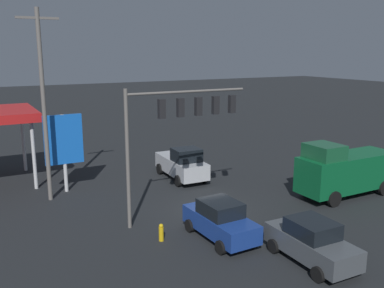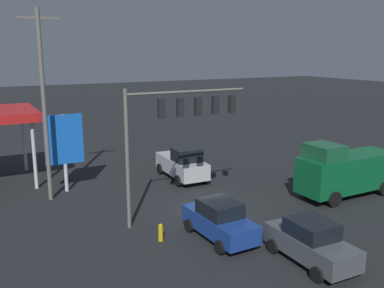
{
  "view_description": "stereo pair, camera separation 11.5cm",
  "coord_description": "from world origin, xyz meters",
  "px_view_note": "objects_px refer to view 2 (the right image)",
  "views": [
    {
      "loc": [
        11.96,
        20.05,
        9.09
      ],
      "look_at": [
        0.0,
        -2.0,
        3.6
      ],
      "focal_mm": 40.0,
      "sensor_mm": 36.0,
      "label": 1
    },
    {
      "loc": [
        11.85,
        20.1,
        9.09
      ],
      "look_at": [
        0.0,
        -2.0,
        3.6
      ],
      "focal_mm": 40.0,
      "sensor_mm": 36.0,
      "label": 2
    }
  ],
  "objects_px": {
    "delivery_truck": "(345,170)",
    "pickup_parked": "(182,164)",
    "price_sign": "(64,141)",
    "sedan_waiting": "(220,220)",
    "utility_pole": "(44,103)",
    "traffic_signal_assembly": "(179,118)",
    "sedan_far": "(311,242)",
    "fire_hydrant": "(161,232)"
  },
  "relations": [
    {
      "from": "sedan_far",
      "to": "fire_hydrant",
      "type": "relative_size",
      "value": 5.04
    },
    {
      "from": "traffic_signal_assembly",
      "to": "utility_pole",
      "type": "bearing_deg",
      "value": -48.07
    },
    {
      "from": "utility_pole",
      "to": "delivery_truck",
      "type": "bearing_deg",
      "value": 153.73
    },
    {
      "from": "traffic_signal_assembly",
      "to": "sedan_waiting",
      "type": "height_order",
      "value": "traffic_signal_assembly"
    },
    {
      "from": "pickup_parked",
      "to": "fire_hydrant",
      "type": "height_order",
      "value": "pickup_parked"
    },
    {
      "from": "utility_pole",
      "to": "delivery_truck",
      "type": "relative_size",
      "value": 1.69
    },
    {
      "from": "sedan_waiting",
      "to": "fire_hydrant",
      "type": "xyz_separation_m",
      "value": [
        2.68,
        -1.12,
        -0.51
      ]
    },
    {
      "from": "sedan_far",
      "to": "fire_hydrant",
      "type": "xyz_separation_m",
      "value": [
        4.89,
        -5.07,
        -0.51
      ]
    },
    {
      "from": "price_sign",
      "to": "sedan_waiting",
      "type": "xyz_separation_m",
      "value": [
        -5.05,
        10.99,
        -2.42
      ]
    },
    {
      "from": "traffic_signal_assembly",
      "to": "price_sign",
      "type": "relative_size",
      "value": 1.42
    },
    {
      "from": "delivery_truck",
      "to": "pickup_parked",
      "type": "relative_size",
      "value": 1.29
    },
    {
      "from": "traffic_signal_assembly",
      "to": "delivery_truck",
      "type": "relative_size",
      "value": 1.07
    },
    {
      "from": "price_sign",
      "to": "sedan_far",
      "type": "height_order",
      "value": "price_sign"
    },
    {
      "from": "fire_hydrant",
      "to": "price_sign",
      "type": "bearing_deg",
      "value": -76.46
    },
    {
      "from": "price_sign",
      "to": "sedan_far",
      "type": "bearing_deg",
      "value": 115.95
    },
    {
      "from": "pickup_parked",
      "to": "sedan_far",
      "type": "relative_size",
      "value": 1.19
    },
    {
      "from": "delivery_truck",
      "to": "fire_hydrant",
      "type": "distance_m",
      "value": 13.07
    },
    {
      "from": "sedan_waiting",
      "to": "fire_hydrant",
      "type": "distance_m",
      "value": 2.95
    },
    {
      "from": "sedan_far",
      "to": "fire_hydrant",
      "type": "distance_m",
      "value": 7.06
    },
    {
      "from": "delivery_truck",
      "to": "pickup_parked",
      "type": "distance_m",
      "value": 11.05
    },
    {
      "from": "traffic_signal_assembly",
      "to": "utility_pole",
      "type": "xyz_separation_m",
      "value": [
        5.77,
        -6.42,
        0.47
      ]
    },
    {
      "from": "pickup_parked",
      "to": "price_sign",
      "type": "bearing_deg",
      "value": -95.75
    },
    {
      "from": "price_sign",
      "to": "fire_hydrant",
      "type": "height_order",
      "value": "price_sign"
    },
    {
      "from": "traffic_signal_assembly",
      "to": "fire_hydrant",
      "type": "bearing_deg",
      "value": 46.75
    },
    {
      "from": "delivery_truck",
      "to": "pickup_parked",
      "type": "bearing_deg",
      "value": -48.0
    },
    {
      "from": "traffic_signal_assembly",
      "to": "fire_hydrant",
      "type": "height_order",
      "value": "traffic_signal_assembly"
    },
    {
      "from": "utility_pole",
      "to": "delivery_truck",
      "type": "xyz_separation_m",
      "value": [
        -16.61,
        8.2,
        -4.36
      ]
    },
    {
      "from": "sedan_waiting",
      "to": "pickup_parked",
      "type": "distance_m",
      "value": 10.27
    },
    {
      "from": "pickup_parked",
      "to": "sedan_waiting",
      "type": "bearing_deg",
      "value": -14.28
    },
    {
      "from": "traffic_signal_assembly",
      "to": "sedan_far",
      "type": "distance_m",
      "value": 9.11
    },
    {
      "from": "utility_pole",
      "to": "price_sign",
      "type": "relative_size",
      "value": 2.26
    },
    {
      "from": "price_sign",
      "to": "traffic_signal_assembly",
      "type": "bearing_deg",
      "value": 120.83
    },
    {
      "from": "delivery_truck",
      "to": "fire_hydrant",
      "type": "xyz_separation_m",
      "value": [
        13.0,
        0.5,
        -1.26
      ]
    },
    {
      "from": "delivery_truck",
      "to": "sedan_far",
      "type": "relative_size",
      "value": 1.53
    },
    {
      "from": "sedan_far",
      "to": "utility_pole",
      "type": "bearing_deg",
      "value": -147.11
    },
    {
      "from": "traffic_signal_assembly",
      "to": "price_sign",
      "type": "height_order",
      "value": "traffic_signal_assembly"
    },
    {
      "from": "sedan_waiting",
      "to": "pickup_parked",
      "type": "relative_size",
      "value": 0.84
    },
    {
      "from": "sedan_waiting",
      "to": "pickup_parked",
      "type": "bearing_deg",
      "value": 161.59
    },
    {
      "from": "sedan_far",
      "to": "pickup_parked",
      "type": "bearing_deg",
      "value": 178.12
    },
    {
      "from": "traffic_signal_assembly",
      "to": "pickup_parked",
      "type": "bearing_deg",
      "value": -118.39
    },
    {
      "from": "traffic_signal_assembly",
      "to": "utility_pole",
      "type": "distance_m",
      "value": 8.64
    },
    {
      "from": "price_sign",
      "to": "sedan_far",
      "type": "xyz_separation_m",
      "value": [
        -7.27,
        14.93,
        -2.42
      ]
    }
  ]
}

